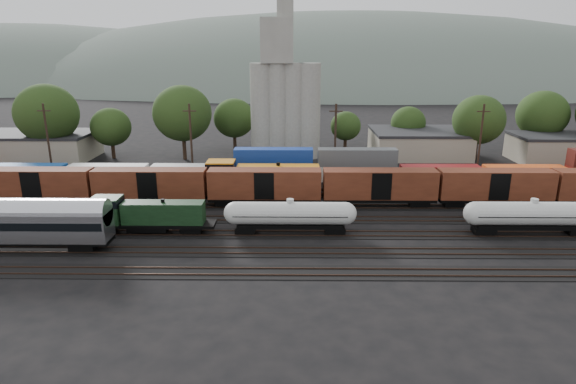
{
  "coord_description": "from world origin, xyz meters",
  "views": [
    {
      "loc": [
        5.05,
        -56.95,
        20.71
      ],
      "look_at": [
        4.38,
        2.0,
        3.0
      ],
      "focal_mm": 30.0,
      "sensor_mm": 36.0,
      "label": 1
    }
  ],
  "objects_px": {
    "green_locomotive": "(140,214)",
    "tank_car_a": "(290,215)",
    "grain_silo": "(284,99)",
    "orange_locomotive": "(255,177)"
  },
  "relations": [
    {
      "from": "tank_car_a",
      "to": "green_locomotive",
      "type": "bearing_deg",
      "value": 180.0
    },
    {
      "from": "green_locomotive",
      "to": "grain_silo",
      "type": "distance_m",
      "value": 44.84
    },
    {
      "from": "green_locomotive",
      "to": "grain_silo",
      "type": "xyz_separation_m",
      "value": [
        15.82,
        41.0,
        8.9
      ]
    },
    {
      "from": "orange_locomotive",
      "to": "grain_silo",
      "type": "relative_size",
      "value": 0.68
    },
    {
      "from": "orange_locomotive",
      "to": "grain_silo",
      "type": "bearing_deg",
      "value": 81.82
    },
    {
      "from": "green_locomotive",
      "to": "orange_locomotive",
      "type": "xyz_separation_m",
      "value": [
        12.08,
        15.0,
        0.42
      ]
    },
    {
      "from": "green_locomotive",
      "to": "grain_silo",
      "type": "height_order",
      "value": "grain_silo"
    },
    {
      "from": "tank_car_a",
      "to": "grain_silo",
      "type": "distance_m",
      "value": 41.97
    },
    {
      "from": "tank_car_a",
      "to": "grain_silo",
      "type": "bearing_deg",
      "value": 91.99
    },
    {
      "from": "green_locomotive",
      "to": "tank_car_a",
      "type": "relative_size",
      "value": 1.02
    }
  ]
}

